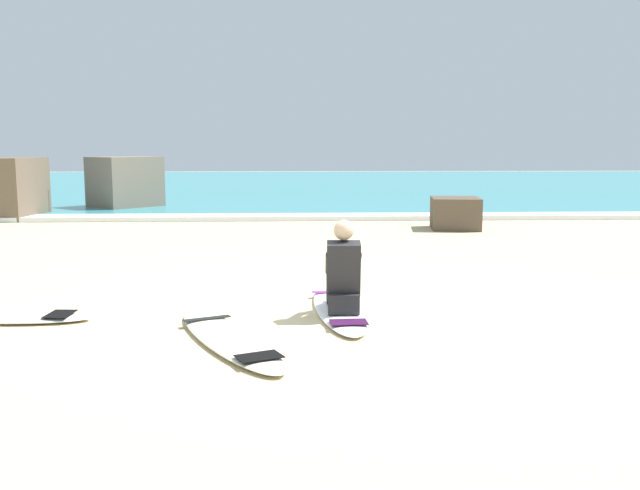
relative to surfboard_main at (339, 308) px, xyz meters
The scene contains 9 objects.
ground_plane 0.38m from the surfboard_main, 146.80° to the left, with size 80.00×80.00×0.00m, color beige.
sea 23.14m from the surfboard_main, 90.78° to the left, with size 80.00×28.00×0.10m, color teal.
breaking_foam 9.44m from the surfboard_main, 91.91° to the left, with size 80.00×0.90×0.11m, color white.
surfboard_main is the anchor object (origin of this frame).
surfer_seated 0.47m from the surfboard_main, 84.44° to the right, with size 0.39×0.71×0.95m.
surfboard_spare_near 1.59m from the surfboard_main, 133.19° to the right, with size 1.43×2.35×0.08m.
surfboard_spare_far 3.44m from the surfboard_main, behind, with size 1.80×0.67×0.08m.
rock_outcrop_distant 12.95m from the surfboard_main, 119.69° to the left, with size 4.91×4.19×1.47m.
shoreline_rock 7.94m from the surfboard_main, 67.90° to the left, with size 1.08×1.00×0.67m, color brown.
Camera 1 is at (-0.21, -7.59, 1.78)m, focal length 39.49 mm.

